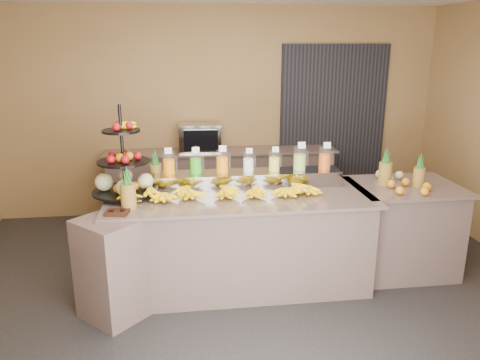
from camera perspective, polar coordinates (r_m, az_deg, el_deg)
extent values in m
plane|color=black|center=(4.53, 0.53, -14.29)|extent=(6.00, 6.00, 0.00)
cube|color=olive|center=(6.46, -2.57, 8.23)|extent=(6.00, 0.02, 2.80)
cube|color=black|center=(6.77, 11.21, 6.60)|extent=(1.50, 0.06, 2.20)
cube|color=gray|center=(4.59, 0.02, -7.55)|extent=(2.40, 0.90, 0.90)
cube|color=gray|center=(4.42, 0.02, -2.03)|extent=(2.50, 1.00, 0.03)
cube|color=gray|center=(4.24, -15.11, -10.29)|extent=(0.71, 0.71, 0.90)
cube|color=gray|center=(5.16, 19.01, -5.70)|extent=(1.00, 0.80, 0.90)
cube|color=gray|center=(5.02, 19.50, -0.76)|extent=(1.08, 0.88, 0.03)
cube|color=gray|center=(6.41, -2.26, -0.53)|extent=(3.00, 0.50, 0.90)
cube|color=gray|center=(6.29, -2.31, 3.52)|extent=(3.10, 0.55, 0.03)
cube|color=gray|center=(4.68, 1.03, 0.15)|extent=(1.85, 0.30, 0.15)
cylinder|color=silver|center=(4.58, -8.66, 2.00)|extent=(0.12, 0.12, 0.22)
cylinder|color=orange|center=(4.59, -8.64, 1.58)|extent=(0.11, 0.11, 0.15)
cylinder|color=gray|center=(4.58, -8.87, 2.62)|extent=(0.01, 0.01, 0.26)
cube|color=white|center=(4.50, -8.75, 3.54)|extent=(0.07, 0.02, 0.06)
cylinder|color=silver|center=(4.58, -5.41, 2.11)|extent=(0.12, 0.12, 0.22)
cylinder|color=#29AB12|center=(4.59, -5.40, 1.70)|extent=(0.11, 0.11, 0.15)
cylinder|color=gray|center=(4.58, -5.62, 2.73)|extent=(0.01, 0.01, 0.26)
cube|color=white|center=(4.50, -5.43, 3.65)|extent=(0.07, 0.02, 0.06)
cylinder|color=silver|center=(4.60, -2.17, 2.26)|extent=(0.12, 0.12, 0.22)
cylinder|color=orange|center=(4.61, -2.17, 1.83)|extent=(0.11, 0.11, 0.15)
cylinder|color=gray|center=(4.59, -2.38, 2.90)|extent=(0.01, 0.01, 0.26)
cube|color=white|center=(4.51, -2.12, 3.84)|extent=(0.07, 0.02, 0.06)
cylinder|color=silver|center=(4.63, 1.04, 2.21)|extent=(0.11, 0.11, 0.20)
cylinder|color=white|center=(4.64, 1.04, 1.83)|extent=(0.10, 0.10, 0.13)
cylinder|color=gray|center=(4.63, 0.86, 2.77)|extent=(0.01, 0.01, 0.23)
cube|color=white|center=(4.55, 1.14, 3.58)|extent=(0.06, 0.02, 0.05)
cylinder|color=silver|center=(4.67, 4.19, 2.33)|extent=(0.11, 0.11, 0.20)
cylinder|color=yellow|center=(4.68, 4.19, 1.95)|extent=(0.10, 0.10, 0.14)
cylinder|color=gray|center=(4.67, 4.02, 2.91)|extent=(0.01, 0.01, 0.24)
cube|color=white|center=(4.60, 4.35, 3.74)|extent=(0.06, 0.02, 0.06)
cylinder|color=silver|center=(4.73, 7.29, 2.61)|extent=(0.13, 0.13, 0.23)
cylinder|color=#98C548|center=(4.74, 7.27, 2.17)|extent=(0.12, 0.12, 0.16)
cylinder|color=gray|center=(4.72, 7.09, 3.26)|extent=(0.01, 0.01, 0.28)
cube|color=white|center=(4.64, 7.54, 4.23)|extent=(0.07, 0.02, 0.06)
cylinder|color=silver|center=(4.80, 10.29, 2.64)|extent=(0.12, 0.12, 0.23)
cylinder|color=#CB4B0D|center=(4.81, 10.27, 2.23)|extent=(0.12, 0.12, 0.15)
cylinder|color=gray|center=(4.80, 10.11, 3.27)|extent=(0.01, 0.01, 0.27)
cube|color=white|center=(4.72, 10.59, 4.18)|extent=(0.07, 0.02, 0.06)
ellipsoid|color=yellow|center=(4.37, -13.21, -1.85)|extent=(0.23, 0.17, 0.10)
ellipsoid|color=yellow|center=(4.34, -9.52, -1.73)|extent=(0.23, 0.17, 0.10)
ellipsoid|color=yellow|center=(4.34, -5.81, -1.59)|extent=(0.23, 0.17, 0.10)
ellipsoid|color=yellow|center=(4.36, -2.11, -1.45)|extent=(0.23, 0.17, 0.10)
ellipsoid|color=yellow|center=(4.39, 1.55, -1.31)|extent=(0.23, 0.17, 0.10)
ellipsoid|color=yellow|center=(4.44, 5.13, -1.16)|extent=(0.23, 0.17, 0.10)
ellipsoid|color=yellow|center=(4.51, 8.62, -1.01)|extent=(0.23, 0.17, 0.10)
ellipsoid|color=yellow|center=(4.33, -11.04, -0.93)|extent=(0.19, 0.15, 0.09)
ellipsoid|color=yellow|center=(4.32, -6.58, -0.77)|extent=(0.19, 0.15, 0.09)
ellipsoid|color=yellow|center=(4.34, -2.12, -0.60)|extent=(0.19, 0.15, 0.09)
ellipsoid|color=yellow|center=(4.38, 2.28, -0.43)|extent=(0.19, 0.15, 0.09)
ellipsoid|color=yellow|center=(4.45, 6.57, -0.27)|extent=(0.19, 0.15, 0.09)
cylinder|color=black|center=(4.41, -14.13, 3.40)|extent=(0.04, 0.04, 0.86)
cylinder|color=black|center=(4.51, -13.80, -1.32)|extent=(0.77, 0.77, 0.02)
cylinder|color=black|center=(4.43, -14.05, 2.20)|extent=(0.61, 0.61, 0.02)
cylinder|color=black|center=(4.37, -14.31, 5.83)|extent=(0.44, 0.44, 0.02)
sphere|color=beige|center=(4.46, -11.45, -0.12)|extent=(0.16, 0.16, 0.16)
sphere|color=maroon|center=(4.41, -12.37, 2.88)|extent=(0.08, 0.08, 0.08)
sphere|color=orange|center=(4.51, -15.05, -0.72)|extent=(0.09, 0.09, 0.09)
cube|color=black|center=(4.07, -14.77, -3.84)|extent=(0.21, 0.18, 0.03)
cylinder|color=brown|center=(4.13, -13.46, -1.96)|extent=(0.13, 0.13, 0.23)
cone|color=#184517|center=(4.08, -13.63, 0.61)|extent=(0.07, 0.07, 0.16)
cylinder|color=brown|center=(4.74, -10.20, 0.58)|extent=(0.12, 0.12, 0.22)
cone|color=#184517|center=(4.70, -10.32, 2.83)|extent=(0.06, 0.06, 0.16)
cylinder|color=brown|center=(4.93, 17.26, 0.74)|extent=(0.12, 0.12, 0.23)
cylinder|color=brown|center=(5.00, 20.98, 0.34)|extent=(0.11, 0.11, 0.19)
ellipsoid|color=orange|center=(4.81, 19.90, -0.79)|extent=(0.34, 0.23, 0.09)
cube|color=gray|center=(6.23, -4.88, 5.20)|extent=(0.56, 0.41, 0.36)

